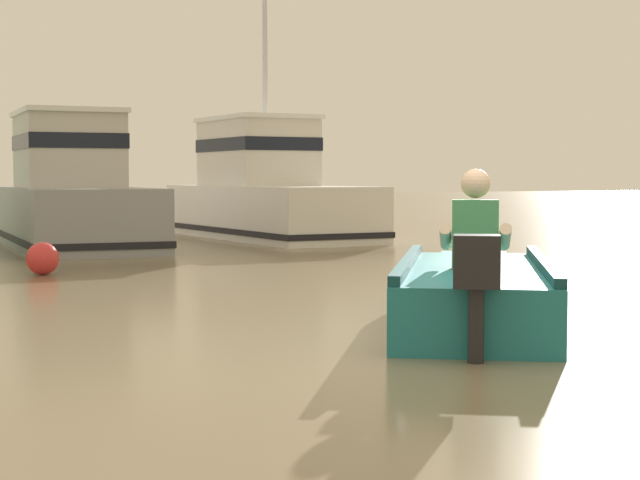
% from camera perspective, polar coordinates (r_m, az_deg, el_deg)
% --- Properties ---
extents(ground_plane, '(120.00, 120.00, 0.00)m').
position_cam_1_polar(ground_plane, '(7.17, 7.78, -5.61)').
color(ground_plane, '#7A6B4C').
extents(rowboat_with_person, '(2.71, 3.33, 1.19)m').
position_cam_1_polar(rowboat_with_person, '(8.08, 8.47, -2.80)').
color(rowboat_with_person, '#1E727A').
rests_on(rowboat_with_person, ground).
extents(moored_boat_grey, '(2.38, 5.32, 2.22)m').
position_cam_1_polar(moored_boat_grey, '(17.31, -13.44, 2.36)').
color(moored_boat_grey, gray).
rests_on(moored_boat_grey, ground).
extents(moored_boat_white, '(2.07, 5.62, 4.68)m').
position_cam_1_polar(moored_boat_white, '(19.35, -3.04, 2.61)').
color(moored_boat_white, white).
rests_on(moored_boat_white, ground).
extents(mooring_buoy, '(0.38, 0.38, 0.38)m').
position_cam_1_polar(mooring_buoy, '(12.37, -14.98, -0.99)').
color(mooring_buoy, red).
rests_on(mooring_buoy, ground).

